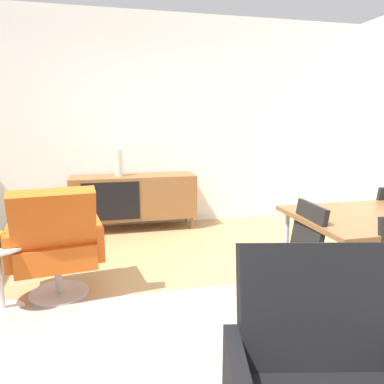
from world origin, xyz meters
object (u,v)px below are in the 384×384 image
at_px(sideboard, 134,197).
at_px(dining_chair_near_window, 291,257).
at_px(vase_cobalt, 119,163).
at_px(dining_chair_back_right, 383,225).
at_px(armchair_black_shell, 324,383).
at_px(lounge_chair_red, 56,243).

bearing_deg(sideboard, dining_chair_near_window, -69.93).
bearing_deg(vase_cobalt, dining_chair_near_window, -66.43).
relative_size(sideboard, dining_chair_near_window, 1.87).
xyz_separation_m(dining_chair_near_window, dining_chair_back_right, (1.24, 0.56, 0.00)).
bearing_deg(armchair_black_shell, dining_chair_back_right, 45.16).
xyz_separation_m(sideboard, vase_cobalt, (-0.18, 0.00, 0.45)).
distance_m(dining_chair_back_right, armchair_black_shell, 2.46).
bearing_deg(sideboard, lounge_chair_red, -112.74).
distance_m(sideboard, dining_chair_near_window, 2.67).
relative_size(dining_chair_near_window, armchair_black_shell, 0.90).
relative_size(dining_chair_near_window, dining_chair_back_right, 1.00).
bearing_deg(armchair_black_shell, lounge_chair_red, 121.76).
height_order(sideboard, armchair_black_shell, armchair_black_shell).
bearing_deg(dining_chair_near_window, lounge_chair_red, 156.81).
relative_size(sideboard, lounge_chair_red, 1.69).
bearing_deg(dining_chair_near_window, dining_chair_back_right, 24.41).
relative_size(lounge_chair_red, armchair_black_shell, 1.00).
bearing_deg(lounge_chair_red, dining_chair_near_window, -23.19).
bearing_deg(armchair_black_shell, vase_cobalt, 99.24).
relative_size(vase_cobalt, dining_chair_near_window, 0.40).
relative_size(vase_cobalt, armchair_black_shell, 0.36).
bearing_deg(lounge_chair_red, armchair_black_shell, -58.24).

